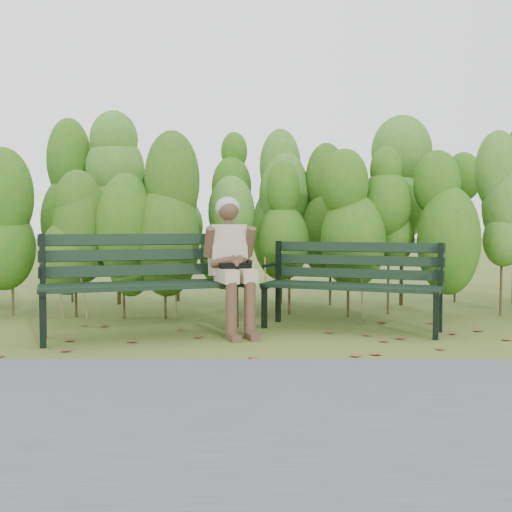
{
  "coord_description": "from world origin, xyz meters",
  "views": [
    {
      "loc": [
        -0.01,
        -5.52,
        1.06
      ],
      "look_at": [
        0.0,
        0.35,
        0.75
      ],
      "focal_mm": 42.0,
      "sensor_mm": 36.0,
      "label": 1
    }
  ],
  "objects": [
    {
      "name": "hedge_band",
      "position": [
        0.0,
        1.86,
        1.26
      ],
      "size": [
        11.04,
        1.67,
        2.42
      ],
      "color": "#47381E",
      "rests_on": "ground"
    },
    {
      "name": "bench_right",
      "position": [
        0.98,
        0.52,
        0.52
      ],
      "size": [
        1.85,
        1.19,
        0.88
      ],
      "color": "black",
      "rests_on": "ground"
    },
    {
      "name": "seated_woman",
      "position": [
        -0.24,
        0.26,
        0.76
      ],
      "size": [
        0.57,
        0.8,
        1.33
      ],
      "color": "#C4B790",
      "rests_on": "ground"
    },
    {
      "name": "ground",
      "position": [
        0.0,
        0.0,
        0.0
      ],
      "size": [
        80.0,
        80.0,
        0.0
      ],
      "primitive_type": "plane",
      "color": "#4A5D21"
    },
    {
      "name": "footpath",
      "position": [
        0.0,
        -2.2,
        0.01
      ],
      "size": [
        60.0,
        2.5,
        0.01
      ],
      "primitive_type": "cube",
      "color": "#474749",
      "rests_on": "ground"
    },
    {
      "name": "leaf_litter",
      "position": [
        -0.28,
        -0.09,
        0.0
      ],
      "size": [
        5.38,
        2.22,
        0.01
      ],
      "color": "brown",
      "rests_on": "ground"
    },
    {
      "name": "bench_left",
      "position": [
        -1.06,
        0.19,
        0.58
      ],
      "size": [
        2.05,
        1.23,
        0.98
      ],
      "color": "black",
      "rests_on": "ground"
    }
  ]
}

